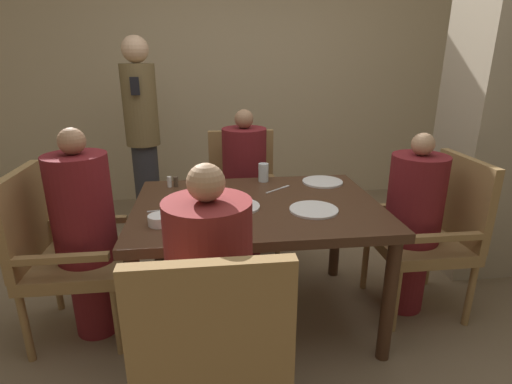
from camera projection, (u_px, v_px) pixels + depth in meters
name	position (u px, v px, depth m)	size (l,w,h in m)	color
ground_plane	(257.00, 316.00, 2.46)	(16.00, 16.00, 0.00)	#7A664C
wall_back	(230.00, 68.00, 4.15)	(8.00, 0.06, 2.80)	tan
pillar_stone	(497.00, 82.00, 2.67)	(0.51, 0.51, 2.70)	tan
dining_table	(257.00, 218.00, 2.25)	(1.35, 0.98, 0.74)	#422819
chair_left_side	(60.00, 249.00, 2.16)	(0.52, 0.52, 0.96)	olive
diner_in_left_chair	(86.00, 234.00, 2.15)	(0.32, 0.32, 1.18)	maroon
chair_far_side	(243.00, 190.00, 3.13)	(0.52, 0.52, 0.96)	olive
diner_in_far_chair	(245.00, 186.00, 2.97)	(0.32, 0.32, 1.16)	maroon
chair_right_side	(434.00, 229.00, 2.41)	(0.52, 0.52, 0.96)	olive
diner_in_right_chair	(412.00, 223.00, 2.38)	(0.32, 0.32, 1.12)	maroon
chair_near_corner	(213.00, 351.00, 1.42)	(0.52, 0.52, 0.96)	olive
diner_in_near_chair	(211.00, 308.00, 1.53)	(0.32, 0.32, 1.17)	maroon
standing_host	(143.00, 131.00, 3.42)	(0.29, 0.32, 1.68)	#2D2D33
plate_main_left	(236.00, 206.00, 2.15)	(0.26, 0.26, 0.01)	white
plate_main_right	(322.00, 182.00, 2.58)	(0.26, 0.26, 0.01)	white
plate_dessert_center	(314.00, 210.00, 2.11)	(0.26, 0.26, 0.01)	white
teacup_with_saucer	(205.00, 216.00, 1.98)	(0.13, 0.13, 0.06)	white
bowl_small	(160.00, 220.00, 1.93)	(0.11, 0.11, 0.05)	white
water_bottle	(212.00, 205.00, 1.85)	(0.08, 0.08, 0.27)	silver
glass_tall_near	(190.00, 217.00, 1.88)	(0.07, 0.07, 0.12)	silver
glass_tall_mid	(263.00, 172.00, 2.59)	(0.07, 0.07, 0.12)	silver
salt_shaker	(169.00, 182.00, 2.49)	(0.03, 0.03, 0.07)	white
pepper_shaker	(176.00, 182.00, 2.49)	(0.03, 0.03, 0.06)	#4C3D2D
fork_beside_plate	(170.00, 210.00, 2.12)	(0.19, 0.04, 0.00)	silver
knife_beside_plate	(279.00, 189.00, 2.45)	(0.17, 0.14, 0.00)	silver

